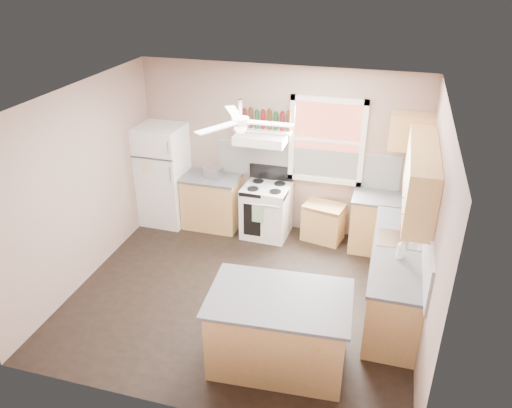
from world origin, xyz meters
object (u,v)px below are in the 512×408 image
(refrigerator, at_px, (164,175))
(cart, at_px, (323,222))
(stove, at_px, (266,211))
(island, at_px, (279,331))
(toaster, at_px, (213,173))

(refrigerator, distance_m, cart, 2.75)
(stove, xyz_separation_m, island, (0.86, -2.73, 0.00))
(toaster, relative_size, cart, 0.45)
(stove, xyz_separation_m, cart, (0.92, 0.09, -0.12))
(toaster, distance_m, island, 3.31)
(stove, bearing_deg, cart, 8.08)
(island, bearing_deg, refrigerator, 130.12)
(refrigerator, relative_size, cart, 2.75)
(refrigerator, xyz_separation_m, cart, (2.70, 0.09, -0.54))
(cart, bearing_deg, refrigerator, -166.29)
(island, bearing_deg, cart, 84.89)
(refrigerator, bearing_deg, cart, 2.83)
(toaster, bearing_deg, stove, 14.67)
(cart, distance_m, island, 2.82)
(refrigerator, bearing_deg, toaster, 2.04)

